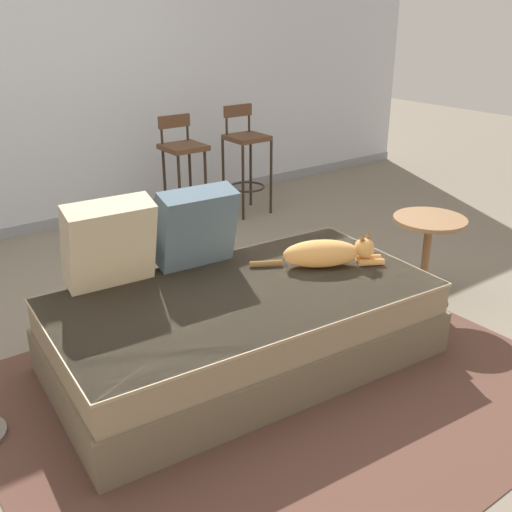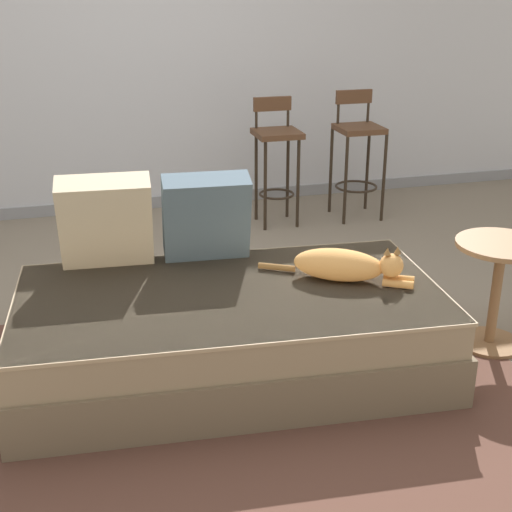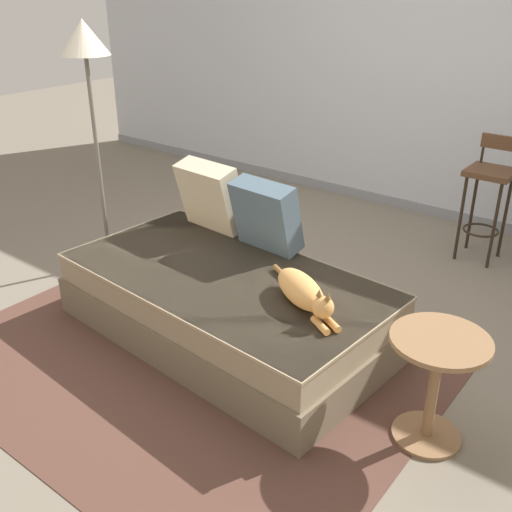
# 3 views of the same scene
# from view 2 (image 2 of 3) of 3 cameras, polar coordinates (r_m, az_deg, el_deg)

# --- Properties ---
(ground_plane) EXTENTS (16.00, 16.00, 0.00)m
(ground_plane) POSITION_cam_2_polar(r_m,az_deg,el_deg) (3.74, -3.45, -6.07)
(ground_plane) COLOR slate
(ground_plane) RESTS_ON ground
(wall_back_panel) EXTENTS (8.00, 0.10, 2.60)m
(wall_back_panel) POSITION_cam_2_polar(r_m,az_deg,el_deg) (5.56, -8.85, 16.90)
(wall_back_panel) COLOR silver
(wall_back_panel) RESTS_ON ground
(wall_baseboard_trim) EXTENTS (8.00, 0.02, 0.09)m
(wall_baseboard_trim) POSITION_cam_2_polar(r_m,az_deg,el_deg) (5.74, -8.07, 4.29)
(wall_baseboard_trim) COLOR gray
(wall_baseboard_trim) RESTS_ON ground
(area_rug) EXTENTS (2.64, 2.13, 0.01)m
(area_rug) POSITION_cam_2_polar(r_m,az_deg,el_deg) (3.15, -0.72, -11.74)
(area_rug) COLOR brown
(area_rug) RESTS_ON ground
(couch) EXTENTS (2.01, 1.17, 0.41)m
(couch) POSITION_cam_2_polar(r_m,az_deg,el_deg) (3.30, -2.06, -6.02)
(couch) COLOR #766750
(couch) RESTS_ON ground
(throw_pillow_corner) EXTENTS (0.46, 0.30, 0.46)m
(throw_pillow_corner) POSITION_cam_2_polar(r_m,az_deg,el_deg) (3.49, -11.94, 2.76)
(throw_pillow_corner) COLOR beige
(throw_pillow_corner) RESTS_ON couch
(throw_pillow_middle) EXTENTS (0.44, 0.28, 0.45)m
(throw_pillow_middle) POSITION_cam_2_polar(r_m,az_deg,el_deg) (3.51, -4.01, 3.16)
(throw_pillow_middle) COLOR #4C6070
(throw_pillow_middle) RESTS_ON couch
(cat) EXTENTS (0.66, 0.45, 0.19)m
(cat) POSITION_cam_2_polar(r_m,az_deg,el_deg) (3.33, 7.13, -0.74)
(cat) COLOR tan
(cat) RESTS_ON couch
(bar_stool_near_window) EXTENTS (0.32, 0.32, 0.91)m
(bar_stool_near_window) POSITION_cam_2_polar(r_m,az_deg,el_deg) (5.20, 1.65, 8.55)
(bar_stool_near_window) COLOR #2D2319
(bar_stool_near_window) RESTS_ON ground
(bar_stool_by_doorway) EXTENTS (0.33, 0.33, 0.94)m
(bar_stool_by_doorway) POSITION_cam_2_polar(r_m,az_deg,el_deg) (5.42, 8.12, 8.68)
(bar_stool_by_doorway) COLOR #2D2319
(bar_stool_by_doorway) RESTS_ON ground
(side_table) EXTENTS (0.44, 0.44, 0.55)m
(side_table) POSITION_cam_2_polar(r_m,az_deg,el_deg) (3.66, 18.77, -1.78)
(side_table) COLOR olive
(side_table) RESTS_ON ground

